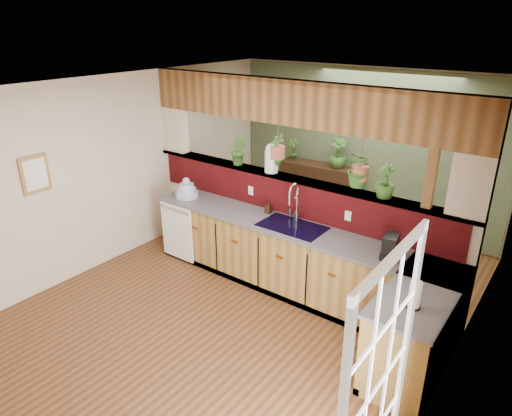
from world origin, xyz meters
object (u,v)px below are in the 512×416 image
Objects in this scene: soap_dispenser at (269,207)px; dish_stack at (187,191)px; faucet at (294,201)px; shelving_console at (320,191)px; paper_towel at (415,295)px; glass_jar at (271,158)px; coffee_maker at (390,248)px.

dish_stack is at bearing -170.67° from soap_dispenser.
faucet reaches higher than shelving_console.
paper_towel is at bearing -54.78° from shelving_console.
glass_jar is (-2.36, 1.18, 0.56)m from paper_towel.
faucet is 1.86× the size of paper_towel.
paper_towel is at bearing -12.16° from dish_stack.
coffee_maker reaches higher than soap_dispenser.
glass_jar is at bearing 19.63° from dish_stack.
dish_stack is at bearing -160.37° from glass_jar.
coffee_maker is 0.68× the size of glass_jar.
faucet is 1.55× the size of dish_stack.
faucet is 1.36m from coffee_maker.
faucet is 1.71m from dish_stack.
paper_towel is at bearing -64.90° from coffee_maker.
dish_stack is 1.20× the size of paper_towel.
coffee_maker is 0.96× the size of paper_towel.
glass_jar reaches higher than soap_dispenser.
glass_jar is (-0.11, 0.21, 0.60)m from soap_dispenser.
paper_towel is (2.25, -0.97, 0.04)m from soap_dispenser.
paper_towel is (0.52, -0.74, 0.00)m from coffee_maker.
dish_stack is 3.02m from coffee_maker.
paper_towel is (3.53, -0.76, 0.04)m from dish_stack.
shelving_console is at bearing 122.10° from coffee_maker.
soap_dispenser is at bearing 156.63° from paper_towel.
coffee_maker is (1.73, -0.24, 0.04)m from soap_dispenser.
coffee_maker is at bearing 125.07° from paper_towel.
shelving_console is at bearing 100.29° from soap_dispenser.
paper_towel is (1.85, -0.96, -0.15)m from faucet.
paper_towel reaches higher than shelving_console.
shelving_console is at bearing 130.52° from paper_towel.
soap_dispenser is at bearing -85.01° from shelving_console.
dish_stack reaches higher than coffee_maker.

